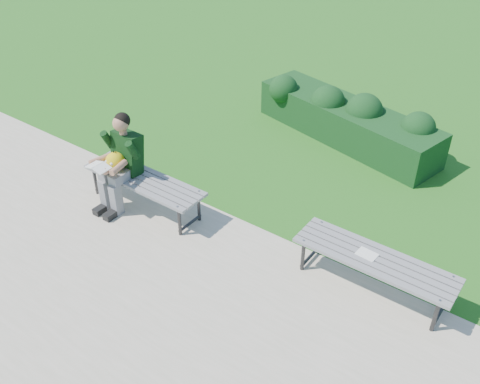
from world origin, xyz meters
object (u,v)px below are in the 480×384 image
(bench_right, at_px, (375,262))
(seated_boy, at_px, (120,159))
(paper_sheet, at_px, (367,254))
(bench_left, at_px, (144,182))
(hedge, at_px, (347,118))

(bench_right, distance_m, seated_boy, 3.49)
(paper_sheet, bearing_deg, bench_right, 0.00)
(bench_right, bearing_deg, seated_boy, -172.50)
(bench_left, bearing_deg, bench_right, 6.48)
(seated_boy, height_order, paper_sheet, seated_boy)
(bench_right, xyz_separation_m, paper_sheet, (-0.10, 0.00, 0.06))
(bench_left, bearing_deg, paper_sheet, 6.69)
(hedge, relative_size, bench_left, 1.86)
(bench_left, distance_m, bench_right, 3.17)
(hedge, xyz_separation_m, paper_sheet, (1.73, -2.99, 0.09))
(bench_left, distance_m, seated_boy, 0.43)
(bench_right, bearing_deg, bench_left, -173.52)
(paper_sheet, bearing_deg, bench_left, -173.31)
(hedge, height_order, paper_sheet, hedge)
(bench_right, relative_size, paper_sheet, 7.84)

